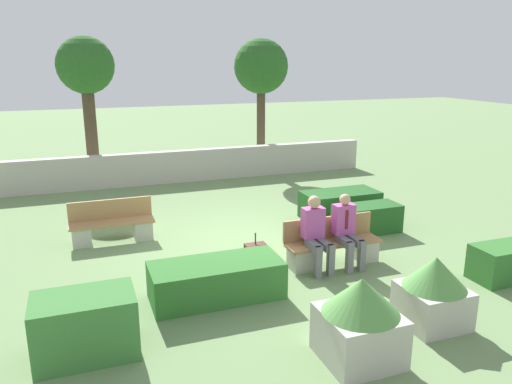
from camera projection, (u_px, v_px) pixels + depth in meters
ground_plane at (250, 242)px, 10.11m from camera, size 60.00×60.00×0.00m
perimeter_wall at (189, 166)px, 15.02m from camera, size 11.40×0.30×0.95m
bench_front at (332, 247)px, 9.00m from camera, size 1.77×0.48×0.83m
bench_left_side at (112, 227)px, 10.09m from camera, size 1.66×0.48×0.83m
person_seated_man at (347, 228)px, 8.84m from camera, size 0.38×0.64×1.30m
person_seated_woman at (316, 230)px, 8.63m from camera, size 0.38×0.64×1.32m
hedge_block_near_left at (340, 205)px, 11.60m from camera, size 1.77×0.86×0.62m
hedge_block_near_right at (85, 326)px, 6.19m from camera, size 1.24×0.78×0.80m
hedge_block_mid_left at (367, 219)px, 10.62m from camera, size 1.42×0.63×0.60m
hedge_block_mid_right at (217, 280)px, 7.71m from camera, size 2.03×0.88×0.58m
planter_corner_left at (434, 290)px, 6.89m from camera, size 0.87×0.87×1.00m
planter_corner_right at (360, 318)px, 6.06m from camera, size 0.95×0.95×1.08m
suitcase at (255, 259)px, 8.57m from camera, size 0.36×0.19×0.75m
tree_leftmost at (86, 71)px, 14.21m from camera, size 1.63×1.63×4.23m
tree_center_left at (261, 69)px, 16.02m from camera, size 1.75×1.75×4.22m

